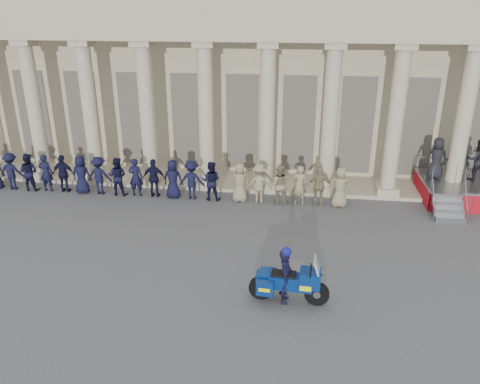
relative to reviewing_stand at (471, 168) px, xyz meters
name	(u,v)px	position (x,y,z in m)	size (l,w,h in m)	color
ground	(197,288)	(-9.77, -8.07, -1.40)	(90.00, 90.00, 0.00)	#49494C
building	(254,67)	(-9.77, 6.67, 3.13)	(40.00, 12.50, 9.00)	tan
officer_rank	(142,177)	(-13.62, -1.47, -0.56)	(17.38, 0.63, 1.67)	black
reviewing_stand	(471,168)	(0.00, 0.00, 0.00)	(4.21, 4.04, 2.58)	gray
motorcycle	(290,282)	(-7.09, -8.37, -0.78)	(2.21, 0.91, 1.42)	black
rider	(286,275)	(-7.21, -8.37, -0.56)	(0.41, 0.60, 1.68)	black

